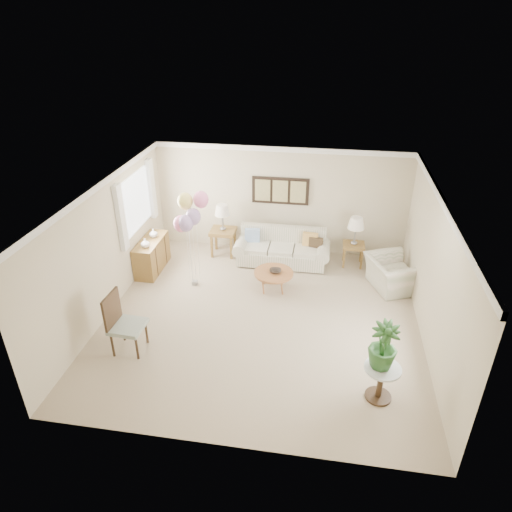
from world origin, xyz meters
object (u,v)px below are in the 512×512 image
(sofa, at_px, (282,250))
(coffee_table, at_px, (274,274))
(accent_chair, at_px, (123,322))
(balloon_cluster, at_px, (189,213))
(armchair, at_px, (392,274))

(sofa, xyz_separation_m, coffee_table, (-0.05, -1.24, 0.07))
(coffee_table, bearing_deg, accent_chair, -134.55)
(coffee_table, xyz_separation_m, balloon_cluster, (-1.73, -0.10, 1.30))
(balloon_cluster, bearing_deg, accent_chair, -104.77)
(coffee_table, bearing_deg, sofa, 87.85)
(coffee_table, bearing_deg, balloon_cluster, -176.66)
(sofa, xyz_separation_m, armchair, (2.43, -0.75, 0.02))
(armchair, bearing_deg, accent_chair, 97.99)
(sofa, bearing_deg, accent_chair, -123.40)
(accent_chair, bearing_deg, coffee_table, 45.45)
(coffee_table, xyz_separation_m, accent_chair, (-2.32, -2.36, 0.20))
(armchair, bearing_deg, sofa, 50.22)
(sofa, xyz_separation_m, accent_chair, (-2.37, -3.60, 0.26))
(sofa, distance_m, accent_chair, 4.32)
(armchair, relative_size, accent_chair, 0.93)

